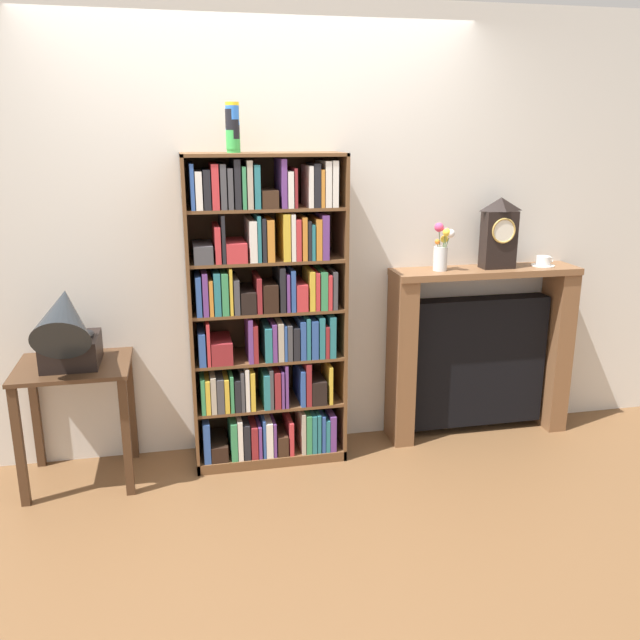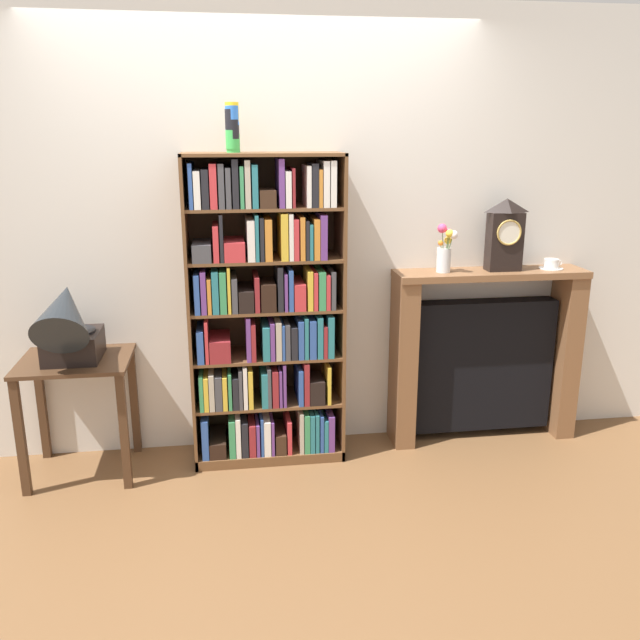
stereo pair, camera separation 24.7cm
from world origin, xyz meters
name	(u,v)px [view 2 (the right image)]	position (x,y,z in m)	size (l,w,h in m)	color
ground_plane	(271,462)	(0.00, 0.00, -0.01)	(8.09, 6.40, 0.02)	brown
wall_back	(287,235)	(0.15, 0.32, 1.30)	(5.09, 0.08, 2.60)	silver
bookshelf	(266,319)	(0.00, 0.09, 0.86)	(0.88, 0.36, 1.78)	brown
cup_stack	(232,128)	(-0.16, 0.10, 1.91)	(0.08, 0.08, 0.26)	green
side_table_left	(78,386)	(-1.06, 0.03, 0.52)	(0.60, 0.51, 0.68)	#472D1C
gramophone	(67,323)	(-1.06, -0.06, 0.92)	(0.29, 0.52, 0.53)	black
fireplace_mantel	(483,356)	(1.36, 0.17, 0.53)	(1.17, 0.27, 1.09)	brown
mantel_clock	(505,235)	(1.43, 0.14, 1.30)	(0.20, 0.12, 0.43)	black
flower_vase	(445,251)	(1.06, 0.14, 1.22)	(0.11, 0.13, 0.29)	silver
teacup_with_saucer	(551,264)	(1.74, 0.15, 1.11)	(0.14, 0.14, 0.06)	white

